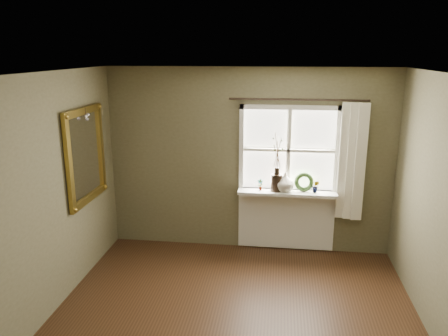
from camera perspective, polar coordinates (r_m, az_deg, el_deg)
ceiling at (r=3.72m, az=0.88°, el=11.92°), size 4.50×4.50×0.00m
wall_back at (r=6.20m, az=3.26°, el=1.01°), size 4.00×0.10×2.60m
wall_left at (r=4.69m, az=-25.01°, el=-5.09°), size 0.10×4.50×2.60m
window_frame at (r=6.07m, az=8.43°, el=2.32°), size 1.36×0.06×1.24m
window_sill at (r=6.12m, az=8.23°, el=-3.21°), size 1.36×0.26×0.04m
window_apron at (r=6.37m, az=8.07°, el=-6.66°), size 1.36×0.04×0.88m
dark_jug at (r=6.08m, az=6.87°, el=-1.91°), size 0.18×0.18×0.24m
cream_vase at (r=6.07m, az=7.96°, el=-1.82°), size 0.31×0.31×0.27m
wreath at (r=6.13m, az=10.40°, el=-2.07°), size 0.27×0.13×0.28m
potted_plant_left at (r=6.09m, az=4.76°, el=-2.19°), size 0.09×0.07×0.16m
potted_plant_right at (r=6.11m, az=11.90°, el=-2.37°), size 0.11×0.10×0.17m
curtain at (r=6.08m, az=16.33°, el=0.76°), size 0.36×0.12×1.59m
curtain_rod at (r=5.90m, az=9.68°, el=8.80°), size 1.84×0.03×0.03m
gilt_mirror at (r=5.69m, az=-17.61°, el=1.62°), size 0.10×1.00×1.19m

